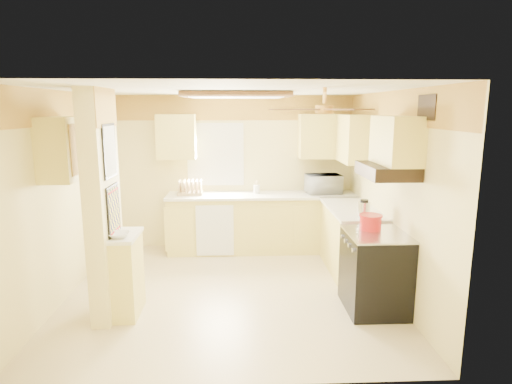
{
  "coord_description": "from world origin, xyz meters",
  "views": [
    {
      "loc": [
        0.11,
        -5.11,
        2.29
      ],
      "look_at": [
        0.35,
        0.35,
        1.22
      ],
      "focal_mm": 30.0,
      "sensor_mm": 36.0,
      "label": 1
    }
  ],
  "objects_px": {
    "dutch_oven": "(371,222)",
    "bowl": "(119,235)",
    "kettle": "(364,209)",
    "stove": "(375,271)",
    "microwave": "(323,184)"
  },
  "relations": [
    {
      "from": "dutch_oven",
      "to": "bowl",
      "type": "bearing_deg",
      "value": -174.47
    },
    {
      "from": "kettle",
      "to": "dutch_oven",
      "type": "bearing_deg",
      "value": -96.77
    },
    {
      "from": "stove",
      "to": "dutch_oven",
      "type": "bearing_deg",
      "value": 103.16
    },
    {
      "from": "microwave",
      "to": "bowl",
      "type": "height_order",
      "value": "microwave"
    },
    {
      "from": "stove",
      "to": "bowl",
      "type": "relative_size",
      "value": 4.24
    },
    {
      "from": "stove",
      "to": "dutch_oven",
      "type": "height_order",
      "value": "dutch_oven"
    },
    {
      "from": "microwave",
      "to": "dutch_oven",
      "type": "height_order",
      "value": "microwave"
    },
    {
      "from": "microwave",
      "to": "dutch_oven",
      "type": "xyz_separation_m",
      "value": [
        0.14,
        -2.04,
        -0.09
      ]
    },
    {
      "from": "dutch_oven",
      "to": "kettle",
      "type": "height_order",
      "value": "kettle"
    },
    {
      "from": "stove",
      "to": "bowl",
      "type": "bearing_deg",
      "value": -177.4
    },
    {
      "from": "bowl",
      "to": "stove",
      "type": "bearing_deg",
      "value": 2.6
    },
    {
      "from": "microwave",
      "to": "dutch_oven",
      "type": "relative_size",
      "value": 2.08
    },
    {
      "from": "microwave",
      "to": "kettle",
      "type": "height_order",
      "value": "microwave"
    },
    {
      "from": "bowl",
      "to": "dutch_oven",
      "type": "xyz_separation_m",
      "value": [
        2.79,
        0.27,
        0.04
      ]
    },
    {
      "from": "microwave",
      "to": "bowl",
      "type": "distance_m",
      "value": 3.52
    }
  ]
}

